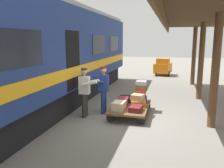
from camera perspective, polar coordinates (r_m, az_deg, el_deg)
ground_plane at (r=7.92m, az=5.41°, el=-8.79°), size 60.00×60.00×0.00m
platform_canopy at (r=7.51m, az=24.42°, el=14.70°), size 3.20×15.20×3.56m
train_car at (r=8.80m, az=-18.50°, el=6.41°), size 3.03×16.60×4.00m
luggage_cart at (r=8.36m, az=4.52°, el=-5.60°), size 1.28×2.19×0.34m
suitcase_navy_fabric at (r=8.86m, az=7.02°, el=-3.75°), size 0.51×0.52×0.20m
suitcase_cream_canvas at (r=7.80m, az=1.70°, el=-5.37°), size 0.42×0.56×0.28m
suitcase_black_hardshell at (r=8.95m, az=3.40°, el=-3.63°), size 0.55×0.67×0.17m
suitcase_burgundy_valise at (r=8.37m, az=2.61°, el=-4.30°), size 0.42×0.61×0.27m
suitcase_maroon_trunk at (r=7.71m, az=5.85°, el=-6.01°), size 0.42×0.58×0.17m
suitcase_orange_carryall at (r=8.28m, az=6.48°, el=-4.74°), size 0.57×0.55×0.20m
suitcase_red_plastic at (r=8.80m, az=7.14°, el=-2.37°), size 0.40×0.59×0.24m
suitcase_brown_leather at (r=8.78m, az=7.19°, el=-0.86°), size 0.40×0.43×0.22m
suitcase_tan_vintage at (r=8.24m, az=6.30°, el=-3.30°), size 0.47×0.46×0.22m
suitcase_gray_aluminum at (r=8.74m, az=7.20°, el=0.29°), size 0.38×0.39×0.14m
porter_in_overalls at (r=8.41m, az=-2.20°, el=-1.04°), size 0.67×0.43×1.70m
porter_by_door at (r=8.03m, az=-6.60°, el=-1.67°), size 0.69×0.46×1.70m
baggage_tug at (r=18.09m, az=12.38°, el=4.07°), size 1.36×1.86×1.30m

